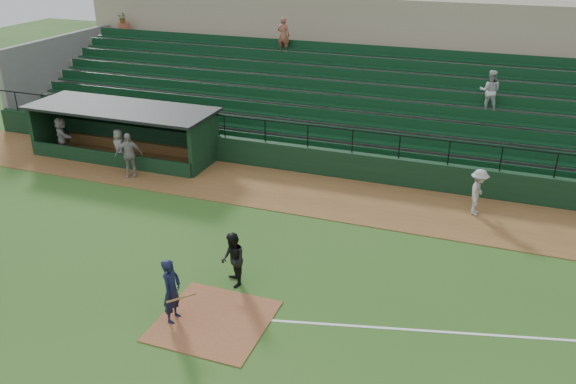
% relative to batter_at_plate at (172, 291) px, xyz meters
% --- Properties ---
extents(ground, '(90.00, 90.00, 0.00)m').
position_rel_batter_at_plate_xyz_m(ground, '(1.06, 1.32, -0.96)').
color(ground, '#2B531B').
rests_on(ground, ground).
extents(warning_track, '(40.00, 4.00, 0.03)m').
position_rel_batter_at_plate_xyz_m(warning_track, '(1.06, 9.32, -0.95)').
color(warning_track, brown).
rests_on(warning_track, ground).
extents(home_plate_dirt, '(3.00, 3.00, 0.03)m').
position_rel_batter_at_plate_xyz_m(home_plate_dirt, '(1.06, 0.32, -0.95)').
color(home_plate_dirt, brown).
rests_on(home_plate_dirt, ground).
extents(foul_line, '(17.49, 4.44, 0.01)m').
position_rel_batter_at_plate_xyz_m(foul_line, '(9.06, 2.52, -0.96)').
color(foul_line, white).
rests_on(foul_line, ground).
extents(stadium_structure, '(38.00, 13.08, 6.40)m').
position_rel_batter_at_plate_xyz_m(stadium_structure, '(1.06, 17.77, 1.34)').
color(stadium_structure, black).
rests_on(stadium_structure, ground).
extents(dugout, '(8.90, 3.20, 2.42)m').
position_rel_batter_at_plate_xyz_m(dugout, '(-8.69, 10.88, 0.37)').
color(dugout, black).
rests_on(dugout, ground).
extents(batter_at_plate, '(1.04, 0.73, 1.92)m').
position_rel_batter_at_plate_xyz_m(batter_at_plate, '(0.00, 0.00, 0.00)').
color(batter_at_plate, black).
rests_on(batter_at_plate, ground).
extents(umpire, '(1.03, 1.07, 1.74)m').
position_rel_batter_at_plate_xyz_m(umpire, '(0.81, 2.20, -0.09)').
color(umpire, black).
rests_on(umpire, ground).
extents(runner, '(0.79, 1.23, 1.80)m').
position_rel_batter_at_plate_xyz_m(runner, '(7.41, 9.74, -0.03)').
color(runner, '#A8A29D').
rests_on(runner, warning_track).
extents(dugout_player_a, '(1.24, 1.01, 1.97)m').
position_rel_batter_at_plate_xyz_m(dugout_player_a, '(-7.04, 8.38, 0.05)').
color(dugout_player_a, gray).
rests_on(dugout_player_a, warning_track).
extents(dugout_player_b, '(0.94, 0.88, 1.62)m').
position_rel_batter_at_plate_xyz_m(dugout_player_b, '(-8.38, 9.58, -0.12)').
color(dugout_player_b, '#9F9A95').
rests_on(dugout_player_b, warning_track).
extents(dugout_player_c, '(1.64, 1.40, 1.78)m').
position_rel_batter_at_plate_xyz_m(dugout_player_c, '(-11.70, 9.72, -0.04)').
color(dugout_player_c, '#A6A19C').
rests_on(dugout_player_c, warning_track).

